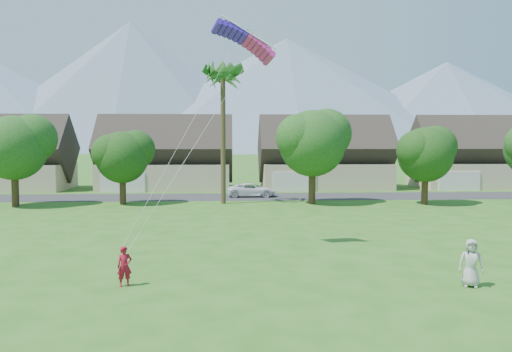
{
  "coord_description": "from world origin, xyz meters",
  "views": [
    {
      "loc": [
        -1.38,
        -16.51,
        5.66
      ],
      "look_at": [
        0.0,
        10.0,
        3.8
      ],
      "focal_mm": 35.0,
      "sensor_mm": 36.0,
      "label": 1
    }
  ],
  "objects": [
    {
      "name": "tree_row",
      "position": [
        -1.14,
        27.92,
        4.89
      ],
      "size": [
        62.27,
        6.67,
        8.45
      ],
      "color": "#47301C",
      "rests_on": "ground"
    },
    {
      "name": "parked_car",
      "position": [
        0.8,
        34.0,
        0.69
      ],
      "size": [
        4.96,
        2.32,
        1.37
      ],
      "primitive_type": "imported",
      "rotation": [
        0.0,
        0.0,
        1.56
      ],
      "color": "white",
      "rests_on": "ground"
    },
    {
      "name": "fan_palm",
      "position": [
        -2.0,
        28.5,
        11.8
      ],
      "size": [
        3.0,
        3.0,
        13.8
      ],
      "color": "#4C3D26",
      "rests_on": "ground"
    },
    {
      "name": "mountain_ridge",
      "position": [
        10.4,
        260.0,
        29.07
      ],
      "size": [
        540.0,
        240.0,
        70.0
      ],
      "color": "slate",
      "rests_on": "ground"
    },
    {
      "name": "kite_flyer",
      "position": [
        -5.51,
        2.86,
        0.79
      ],
      "size": [
        0.67,
        0.55,
        1.58
      ],
      "primitive_type": "imported",
      "rotation": [
        0.0,
        0.0,
        0.36
      ],
      "color": "maroon",
      "rests_on": "ground"
    },
    {
      "name": "parafoil_kite",
      "position": [
        -0.58,
        9.34,
        10.89
      ],
      "size": [
        3.47,
        1.26,
        0.5
      ],
      "rotation": [
        0.0,
        0.0,
        0.17
      ],
      "color": "#3D19BE",
      "rests_on": "ground"
    },
    {
      "name": "ground",
      "position": [
        0.0,
        0.0,
        0.0
      ],
      "size": [
        500.0,
        500.0,
        0.0
      ],
      "primitive_type": "plane",
      "color": "#2D6019",
      "rests_on": "ground"
    },
    {
      "name": "houses_row",
      "position": [
        0.49,
        42.99,
        3.44
      ],
      "size": [
        72.75,
        8.19,
        8.86
      ],
      "color": "beige",
      "rests_on": "ground"
    },
    {
      "name": "watcher",
      "position": [
        7.96,
        2.1,
        0.94
      ],
      "size": [
        1.06,
        0.86,
        1.87
      ],
      "primitive_type": "imported",
      "rotation": [
        0.0,
        0.0,
        -0.34
      ],
      "color": "#B1B0AC",
      "rests_on": "ground"
    },
    {
      "name": "street",
      "position": [
        0.0,
        34.0,
        0.01
      ],
      "size": [
        90.0,
        7.0,
        0.01
      ],
      "primitive_type": "cube",
      "color": "#2D2D30",
      "rests_on": "ground"
    }
  ]
}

